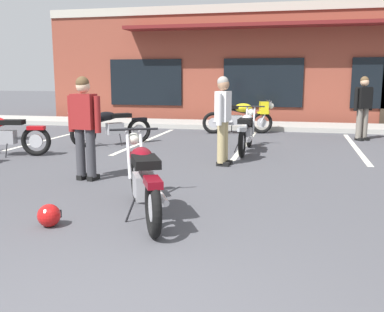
% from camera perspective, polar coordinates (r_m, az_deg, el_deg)
% --- Properties ---
extents(ground_plane, '(80.00, 80.00, 0.00)m').
position_cam_1_polar(ground_plane, '(6.64, 2.13, -4.46)').
color(ground_plane, '#47474C').
extents(sidewalk_kerb, '(22.00, 1.80, 0.14)m').
position_cam_1_polar(sidewalk_kerb, '(14.88, 8.47, 3.85)').
color(sidewalk_kerb, '#A8A59E').
rests_on(sidewalk_kerb, ground_plane).
extents(brick_storefront_building, '(16.35, 6.33, 4.17)m').
position_cam_1_polar(brick_storefront_building, '(18.89, 9.73, 11.27)').
color(brick_storefront_building, brown).
rests_on(brick_storefront_building, ground_plane).
extents(painted_stall_lines, '(10.59, 4.80, 0.01)m').
position_cam_1_polar(painted_stall_lines, '(11.33, 6.89, 1.60)').
color(painted_stall_lines, silver).
rests_on(painted_stall_lines, ground_plane).
extents(motorcycle_foreground_classic, '(1.23, 1.94, 0.98)m').
position_cam_1_polar(motorcycle_foreground_classic, '(5.37, -6.23, -2.94)').
color(motorcycle_foreground_classic, black).
rests_on(motorcycle_foreground_classic, ground_plane).
extents(motorcycle_red_sportbike, '(1.67, 1.63, 0.98)m').
position_cam_1_polar(motorcycle_red_sportbike, '(11.13, -10.32, 3.74)').
color(motorcycle_red_sportbike, black).
rests_on(motorcycle_red_sportbike, ground_plane).
extents(motorcycle_black_cruiser, '(0.66, 2.11, 0.98)m').
position_cam_1_polar(motorcycle_black_cruiser, '(10.05, 6.95, 3.15)').
color(motorcycle_black_cruiser, black).
rests_on(motorcycle_black_cruiser, ground_plane).
extents(motorcycle_silver_naked, '(2.08, 0.85, 0.98)m').
position_cam_1_polar(motorcycle_silver_naked, '(10.30, -23.23, 2.57)').
color(motorcycle_silver_naked, black).
rests_on(motorcycle_silver_naked, ground_plane).
extents(motorcycle_blue_standard, '(2.07, 0.90, 0.98)m').
position_cam_1_polar(motorcycle_blue_standard, '(13.29, 6.34, 5.14)').
color(motorcycle_blue_standard, black).
rests_on(motorcycle_blue_standard, ground_plane).
extents(person_in_black_shirt, '(0.31, 0.61, 1.68)m').
position_cam_1_polar(person_in_black_shirt, '(8.42, 3.99, 5.20)').
color(person_in_black_shirt, black).
rests_on(person_in_black_shirt, ground_plane).
extents(person_in_shorts_foreground, '(0.54, 0.44, 1.68)m').
position_cam_1_polar(person_in_shorts_foreground, '(12.58, 21.03, 6.19)').
color(person_in_shorts_foreground, black).
rests_on(person_in_shorts_foreground, ground_plane).
extents(person_by_back_row, '(0.61, 0.32, 1.68)m').
position_cam_1_polar(person_by_back_row, '(7.36, -13.58, 4.23)').
color(person_by_back_row, black).
rests_on(person_by_back_row, ground_plane).
extents(helmet_on_pavement, '(0.26, 0.26, 0.26)m').
position_cam_1_polar(helmet_on_pavement, '(5.32, -17.78, -7.23)').
color(helmet_on_pavement, '#B71414').
rests_on(helmet_on_pavement, ground_plane).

